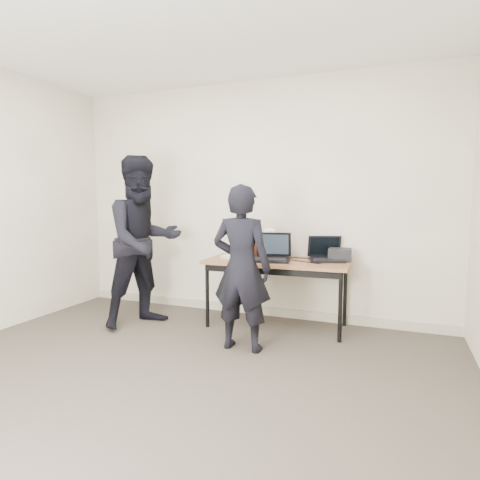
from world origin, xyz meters
The scene contains 13 objects.
room centered at (0.00, 0.00, 1.35)m, with size 4.60×4.60×2.80m.
desk centered at (0.41, 1.87, 0.66)m, with size 1.52×0.69×0.72m.
laptop_beige centered at (-0.03, 1.87, 0.76)m, with size 0.35×0.34×0.21m.
laptop_center centered at (0.37, 1.85, 0.79)m, with size 0.43×0.42×0.29m.
laptop_right centered at (0.90, 2.04, 0.78)m, with size 0.43×0.43×0.26m.
leather_satchel centered at (0.23, 2.10, 0.85)m, with size 0.37×0.20×0.25m.
tissue centered at (0.26, 2.10, 1.00)m, with size 0.13×0.10×0.08m, color white.
equipment_box centered at (1.04, 2.06, 0.79)m, with size 0.23×0.19×0.13m, color black.
power_brick centered at (0.19, 1.70, 0.74)m, with size 0.08×0.05×0.03m, color black.
cables centered at (0.46, 1.87, 0.72)m, with size 1.16×0.43×0.01m.
person_typist centered at (0.29, 1.15, 0.75)m, with size 0.55×0.36×1.50m, color black.
person_observer centered at (-0.95, 1.45, 0.91)m, with size 0.89×0.69×1.82m, color black.
baseboard centered at (0.00, 2.23, 0.05)m, with size 4.50×0.03×0.10m, color #ACA58F.
Camera 1 is at (1.56, -2.17, 1.38)m, focal length 30.00 mm.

